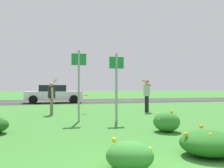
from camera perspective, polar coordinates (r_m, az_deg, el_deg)
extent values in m
plane|color=#387A2D|center=(13.30, -5.61, -6.31)|extent=(120.00, 120.00, 0.00)
cube|color=#2D2D30|center=(23.41, -9.38, -3.80)|extent=(120.00, 7.48, 0.01)
cube|color=yellow|center=(23.40, -9.38, -3.79)|extent=(120.00, 0.16, 0.00)
ellipsoid|color=#23661E|center=(5.45, 20.48, -12.09)|extent=(1.12, 1.10, 0.49)
sphere|color=orange|center=(5.35, 18.49, -11.46)|extent=(0.07, 0.07, 0.07)
sphere|color=orange|center=(5.89, 19.05, -8.83)|extent=(0.09, 0.09, 0.09)
sphere|color=orange|center=(5.22, 21.82, -10.98)|extent=(0.06, 0.06, 0.06)
sphere|color=orange|center=(5.19, 15.89, -10.56)|extent=(0.08, 0.08, 0.08)
sphere|color=orange|center=(5.18, 20.83, -10.42)|extent=(0.08, 0.08, 0.08)
sphere|color=orange|center=(5.38, 18.29, -11.01)|extent=(0.07, 0.07, 0.07)
ellipsoid|color=#337F2D|center=(7.92, 11.88, -8.10)|extent=(0.77, 0.84, 0.59)
sphere|color=yellow|center=(7.72, 10.10, -7.87)|extent=(0.07, 0.07, 0.07)
sphere|color=yellow|center=(7.93, 10.43, -7.45)|extent=(0.05, 0.05, 0.05)
sphere|color=yellow|center=(8.23, 12.65, -5.66)|extent=(0.06, 0.06, 0.06)
sphere|color=yellow|center=(7.97, 9.97, -6.45)|extent=(0.06, 0.06, 0.06)
sphere|color=yellow|center=(7.63, 10.28, -7.59)|extent=(0.05, 0.05, 0.05)
sphere|color=yellow|center=(7.85, 13.00, -5.93)|extent=(0.08, 0.08, 0.08)
sphere|color=yellow|center=(7.62, 13.36, -6.61)|extent=(0.05, 0.05, 0.05)
sphere|color=yellow|center=(8.10, -22.58, -7.42)|extent=(0.09, 0.09, 0.09)
sphere|color=yellow|center=(8.24, -22.32, -7.92)|extent=(0.08, 0.08, 0.08)
ellipsoid|color=#337F2D|center=(4.32, 3.94, -15.47)|extent=(0.77, 0.78, 0.46)
sphere|color=yellow|center=(4.42, 8.22, -14.07)|extent=(0.09, 0.09, 0.09)
sphere|color=yellow|center=(4.38, 0.46, -12.16)|extent=(0.09, 0.09, 0.09)
sphere|color=yellow|center=(4.12, 2.98, -15.27)|extent=(0.08, 0.08, 0.08)
sphere|color=yellow|center=(4.29, 7.22, -13.86)|extent=(0.07, 0.07, 0.07)
sphere|color=yellow|center=(4.45, 5.25, -13.52)|extent=(0.08, 0.08, 0.08)
sphere|color=yellow|center=(4.54, 6.25, -13.05)|extent=(0.05, 0.05, 0.05)
cube|color=#93969B|center=(9.91, -7.32, -0.43)|extent=(0.07, 0.10, 2.72)
cube|color=#197F38|center=(9.93, -7.29, 5.39)|extent=(0.56, 0.03, 0.44)
cube|color=#93969B|center=(9.79, 0.95, -0.82)|extent=(0.07, 0.10, 2.58)
cube|color=#197F38|center=(9.80, 1.00, 4.70)|extent=(0.56, 0.03, 0.44)
cylinder|color=#232328|center=(12.55, -13.13, -1.81)|extent=(0.34, 0.34, 0.55)
sphere|color=tan|center=(12.54, -13.13, -0.09)|extent=(0.21, 0.21, 0.21)
cylinder|color=#726B5B|center=(12.66, -13.16, -4.82)|extent=(0.14, 0.14, 0.78)
cylinder|color=#726B5B|center=(12.50, -13.12, -4.88)|extent=(0.14, 0.14, 0.78)
cylinder|color=tan|center=(12.75, -12.87, 0.16)|extent=(0.41, 0.10, 0.45)
cylinder|color=tan|center=(12.35, -12.99, -1.92)|extent=(0.11, 0.09, 0.52)
cylinder|color=#B2B2B7|center=(13.71, 7.64, -1.38)|extent=(0.34, 0.34, 0.59)
sphere|color=tan|center=(13.71, 7.64, 0.28)|extent=(0.21, 0.21, 0.21)
cylinder|color=black|center=(13.66, 7.79, -4.39)|extent=(0.14, 0.14, 0.84)
cylinder|color=black|center=(13.81, 7.50, -4.35)|extent=(0.14, 0.14, 0.84)
cylinder|color=tan|center=(13.49, 7.60, 0.29)|extent=(0.53, 0.11, 0.35)
cylinder|color=tan|center=(13.88, 7.23, -1.44)|extent=(0.11, 0.09, 0.56)
cylinder|color=red|center=(13.71, 7.64, 0.57)|extent=(0.22, 0.22, 0.07)
cylinder|color=red|center=(13.67, 7.28, 0.44)|extent=(0.14, 0.14, 0.02)
cylinder|color=red|center=(13.01, -5.75, -2.45)|extent=(0.25, 0.25, 0.06)
torus|color=red|center=(13.01, -5.75, -2.48)|extent=(0.25, 0.25, 0.06)
cube|color=silver|center=(21.62, -12.72, -2.43)|extent=(4.50, 1.82, 0.66)
cube|color=black|center=(21.60, -12.98, -0.92)|extent=(2.10, 1.64, 0.52)
cylinder|color=black|center=(22.61, -8.85, -3.09)|extent=(0.66, 0.22, 0.66)
cylinder|color=black|center=(20.84, -8.38, -3.30)|extent=(0.66, 0.22, 0.66)
cylinder|color=black|center=(22.53, -16.73, -3.08)|extent=(0.66, 0.22, 0.66)
cylinder|color=black|center=(20.75, -16.94, -3.30)|extent=(0.66, 0.22, 0.66)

